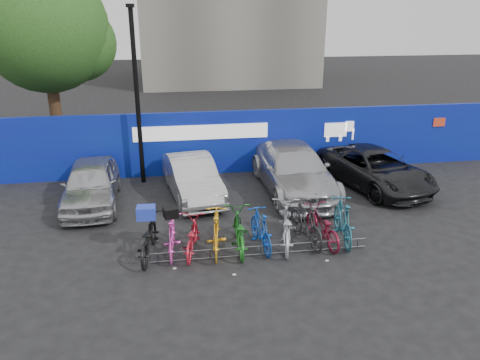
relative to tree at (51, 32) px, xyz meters
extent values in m
plane|color=black|center=(6.77, -10.06, -5.07)|extent=(100.00, 100.00, 0.00)
cube|color=navy|center=(6.77, -4.06, -3.87)|extent=(22.00, 0.15, 2.40)
cube|color=white|center=(5.77, -4.16, -3.42)|extent=(5.00, 0.02, 0.55)
cube|color=white|center=(10.97, -4.16, -3.52)|extent=(1.20, 0.02, 0.90)
cube|color=#C83E23|center=(15.27, -4.16, -3.37)|extent=(0.50, 0.02, 0.35)
cylinder|color=#382314|center=(-0.23, -0.06, -3.07)|extent=(0.50, 0.50, 4.00)
sphere|color=#1E4515|center=(-0.23, -0.06, 0.13)|extent=(5.20, 5.20, 5.20)
sphere|color=#1E4515|center=(0.97, 0.24, -0.47)|extent=(3.20, 3.20, 3.20)
cylinder|color=black|center=(3.57, -4.66, -2.07)|extent=(0.16, 0.16, 6.00)
cube|color=black|center=(3.57, -4.66, 0.98)|extent=(0.25, 0.50, 0.12)
cylinder|color=#595B60|center=(6.77, -10.66, -4.79)|extent=(5.60, 0.03, 0.03)
cylinder|color=#595B60|center=(6.77, -10.66, -5.02)|extent=(5.60, 0.03, 0.03)
cylinder|color=#595B60|center=(4.17, -10.66, -4.93)|extent=(0.03, 0.03, 0.28)
cylinder|color=#595B60|center=(5.47, -10.66, -4.93)|extent=(0.03, 0.03, 0.28)
cylinder|color=#595B60|center=(6.77, -10.66, -4.93)|extent=(0.03, 0.03, 0.28)
cylinder|color=#595B60|center=(8.07, -10.66, -4.93)|extent=(0.03, 0.03, 0.28)
cylinder|color=#595B60|center=(9.37, -10.66, -4.93)|extent=(0.03, 0.03, 0.28)
imported|color=#A5A6AA|center=(2.05, -6.51, -4.36)|extent=(1.84, 4.22, 1.41)
imported|color=#AFAEB3|center=(5.29, -6.33, -4.40)|extent=(2.03, 4.25, 1.34)
imported|color=#ABACB1|center=(8.76, -6.31, -4.29)|extent=(2.28, 5.38, 1.55)
imported|color=black|center=(11.69, -6.35, -4.40)|extent=(3.36, 5.20, 1.33)
imported|color=black|center=(3.95, -10.23, -4.54)|extent=(0.95, 2.07, 1.05)
imported|color=#E543B4|center=(4.55, -10.19, -4.55)|extent=(0.60, 1.74, 1.03)
imported|color=red|center=(5.04, -10.23, -4.61)|extent=(0.92, 1.83, 0.92)
imported|color=#F4AA1C|center=(5.68, -10.25, -4.51)|extent=(0.75, 1.92, 1.13)
imported|color=#1B691D|center=(6.27, -10.20, -4.55)|extent=(0.80, 2.02, 1.05)
imported|color=#1045B8|center=(6.85, -10.21, -4.54)|extent=(0.68, 1.79, 1.05)
imported|color=#AAAEB2|center=(7.53, -10.17, -4.52)|extent=(1.16, 2.22, 1.11)
imported|color=#28282B|center=(8.10, -10.11, -4.49)|extent=(0.86, 1.98, 1.15)
imported|color=maroon|center=(8.53, -10.18, -4.58)|extent=(0.94, 1.95, 0.98)
imported|color=#1E5F73|center=(9.12, -10.16, -4.48)|extent=(0.80, 2.02, 1.18)
cube|color=#2338B9|center=(3.95, -10.23, -3.86)|extent=(0.47, 0.37, 0.33)
cube|color=black|center=(4.55, -10.19, -3.91)|extent=(0.41, 0.38, 0.25)
camera|label=1|loc=(4.65, -21.03, 0.89)|focal=35.00mm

